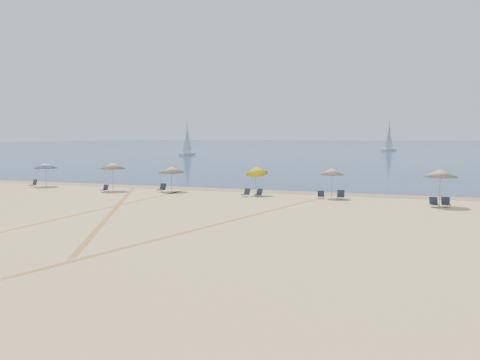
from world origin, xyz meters
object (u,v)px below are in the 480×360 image
object	(u,v)px
umbrella_0	(46,165)
chair_4	(259,193)
umbrella_2	(172,169)
chair_7	(434,203)
chair_6	(341,195)
chair_5	(321,195)
sailboat_1	(187,145)
sailboat_2	(389,142)
chair_1	(105,189)
chair_3	(246,193)
umbrella_1	(113,166)
umbrella_4	(332,171)
chair_2	(162,188)
umbrella_3	(257,170)
chair_0	(34,184)
chair_8	(446,203)
umbrella_5	(440,173)

from	to	relation	value
umbrella_0	chair_4	distance (m)	21.95
umbrella_2	chair_7	bearing A→B (deg)	-7.53
chair_6	chair_5	bearing A→B (deg)	-171.85
chair_7	sailboat_1	world-z (taller)	sailboat_1
chair_6	sailboat_1	size ratio (longest dim) A/B	0.09
umbrella_0	chair_5	distance (m)	26.90
chair_4	sailboat_2	size ratio (longest dim) A/B	0.08
umbrella_2	sailboat_2	size ratio (longest dim) A/B	0.25
chair_1	chair_5	world-z (taller)	same
umbrella_0	chair_6	distance (m)	28.36
chair_3	sailboat_2	xyz separation A→B (m)	(5.36, 123.60, 2.46)
umbrella_1	chair_5	xyz separation A→B (m)	(18.53, 0.41, -1.96)
umbrella_4	chair_3	distance (m)	7.02
chair_7	chair_2	bearing A→B (deg)	159.57
chair_2	chair_3	distance (m)	8.10
umbrella_1	chair_4	xyz separation A→B (m)	(13.54, 0.04, -1.95)
umbrella_0	umbrella_3	world-z (taller)	umbrella_3
sailboat_2	chair_1	bearing A→B (deg)	-69.21
umbrella_3	chair_5	bearing A→B (deg)	-7.06
chair_3	sailboat_1	distance (m)	83.34
umbrella_0	chair_7	size ratio (longest dim) A/B	3.00
umbrella_4	chair_2	bearing A→B (deg)	-178.40
chair_0	chair_2	distance (m)	13.57
chair_1	chair_5	xyz separation A→B (m)	(18.76, 1.32, -0.00)
chair_4	chair_8	distance (m)	14.00
umbrella_3	umbrella_5	size ratio (longest dim) A/B	0.97
chair_6	chair_1	bearing A→B (deg)	179.22
umbrella_0	chair_6	xyz separation A→B (m)	(28.31, -0.49, -1.72)
umbrella_4	chair_7	bearing A→B (deg)	-19.86
umbrella_2	chair_7	world-z (taller)	umbrella_2
chair_4	chair_3	bearing A→B (deg)	-139.47
umbrella_3	chair_3	world-z (taller)	umbrella_3
umbrella_0	chair_3	xyz separation A→B (m)	(20.89, -1.53, -1.72)
umbrella_2	sailboat_1	world-z (taller)	sailboat_1
umbrella_2	chair_7	xyz separation A→B (m)	(21.50, -2.84, -1.63)
chair_6	chair_7	xyz separation A→B (m)	(6.70, -2.41, 0.00)
umbrella_3	chair_6	size ratio (longest dim) A/B	3.63
chair_5	chair_6	world-z (taller)	chair_6
umbrella_3	chair_6	distance (m)	7.18
chair_4	chair_7	distance (m)	13.26
umbrella_2	sailboat_2	xyz separation A→B (m)	(12.74, 122.12, 0.82)
umbrella_0	umbrella_2	distance (m)	13.51
umbrella_3	sailboat_2	size ratio (longest dim) A/B	0.28
chair_2	chair_3	xyz separation A→B (m)	(8.05, -0.92, -0.03)
umbrella_4	chair_6	bearing A→B (deg)	-20.75
chair_0	umbrella_2	bearing A→B (deg)	21.39
umbrella_5	umbrella_1	bearing A→B (deg)	177.78
chair_2	sailboat_1	xyz separation A→B (m)	(-31.20, 72.57, 2.15)
umbrella_4	sailboat_2	world-z (taller)	sailboat_2
chair_7	sailboat_1	size ratio (longest dim) A/B	0.10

